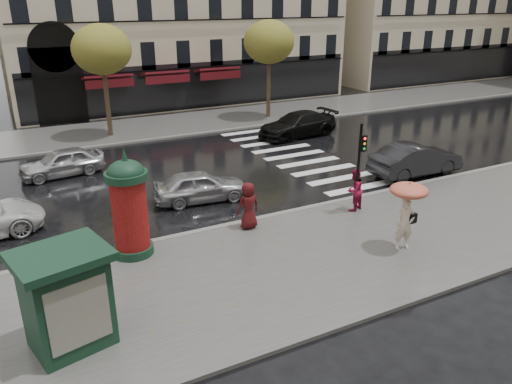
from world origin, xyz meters
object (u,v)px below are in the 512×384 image
car_silver (200,186)px  car_black (297,125)px  car_far_silver (62,162)px  man_burgundy (248,206)px  traffic_light (360,160)px  woman_red (354,190)px  morris_column (129,205)px  woman_umbrella (407,205)px  newsstand (66,298)px  car_darkgrey (416,160)px

car_silver → car_black: size_ratio=0.76×
car_far_silver → man_burgundy: bearing=21.4°
traffic_light → car_black: (4.22, 11.15, -1.53)m
woman_red → morris_column: bearing=-22.4°
woman_umbrella → car_silver: size_ratio=0.61×
car_silver → car_far_silver: 7.62m
newsstand → car_far_silver: newsstand is taller
man_burgundy → morris_column: morris_column is taller
morris_column → car_darkgrey: (14.12, 1.80, -1.09)m
morris_column → car_black: morris_column is taller
car_black → newsstand: bearing=-52.1°
car_darkgrey → car_far_silver: (-15.04, 7.72, -0.11)m
morris_column → newsstand: bearing=-122.8°
traffic_light → newsstand: traffic_light is taller
newsstand → man_burgundy: bearing=29.9°
morris_column → traffic_light: size_ratio=1.03×
car_darkgrey → traffic_light: bearing=114.9°
car_silver → car_darkgrey: size_ratio=0.83×
woman_red → car_black: 11.72m
woman_red → car_silver: 6.31m
woman_umbrella → traffic_light: size_ratio=0.67×
morris_column → car_silver: size_ratio=0.94×
morris_column → traffic_light: 8.69m
car_far_silver → woman_umbrella: bearing=27.1°
man_burgundy → newsstand: (-6.75, -3.88, 0.42)m
car_darkgrey → car_far_silver: 16.91m
woman_umbrella → man_burgundy: (-3.89, 3.83, -0.70)m
man_burgundy → car_black: (8.63, 10.48, -0.25)m
morris_column → woman_red: bearing=-3.0°
woman_red → car_black: (4.21, 10.94, -0.23)m
woman_umbrella → morris_column: size_ratio=0.66×
morris_column → car_silver: 5.27m
man_burgundy → woman_umbrella: bearing=132.3°
woman_red → newsstand: 11.68m
woman_umbrella → newsstand: size_ratio=0.95×
car_silver → car_black: car_black is taller
man_burgundy → traffic_light: bearing=168.2°
woman_umbrella → newsstand: (-10.64, -0.05, -0.28)m
woman_red → man_burgundy: size_ratio=0.98×
woman_red → car_far_silver: woman_red is taller
traffic_light → car_far_silver: 14.07m
woman_umbrella → woman_red: bearing=81.2°
woman_umbrella → car_black: bearing=71.7°
newsstand → car_darkgrey: newsstand is taller
woman_red → car_far_silver: (-9.58, 9.98, -0.31)m
car_darkgrey → car_silver: bearing=81.2°
woman_umbrella → morris_column: 8.99m
car_silver → car_far_silver: same height
car_silver → car_darkgrey: 10.50m
woman_umbrella → woman_red: woman_umbrella is taller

